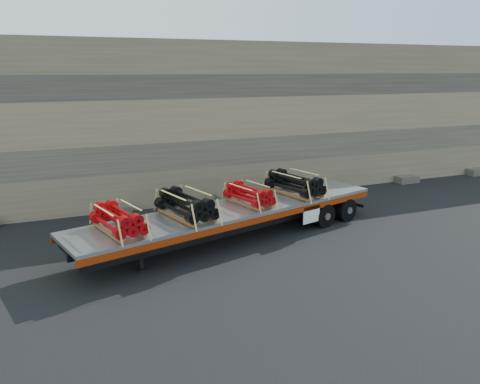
% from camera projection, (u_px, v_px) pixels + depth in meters
% --- Properties ---
extents(ground, '(120.00, 120.00, 0.00)m').
position_uv_depth(ground, '(224.00, 242.00, 16.18)').
color(ground, black).
rests_on(ground, ground).
extents(rock_wall, '(44.00, 3.00, 7.00)m').
position_uv_depth(rock_wall, '(174.00, 122.00, 21.12)').
color(rock_wall, '#7A6B54').
rests_on(rock_wall, ground).
extents(trailer, '(11.89, 5.24, 1.17)m').
position_uv_depth(trailer, '(234.00, 223.00, 16.34)').
color(trailer, '#A7A9AE').
rests_on(trailer, ground).
extents(bundle_front, '(1.52, 2.24, 0.72)m').
position_uv_depth(bundle_front, '(118.00, 220.00, 13.65)').
color(bundle_front, '#A6080C').
rests_on(bundle_front, trailer).
extents(bundle_midfront, '(1.67, 2.45, 0.79)m').
position_uv_depth(bundle_midfront, '(186.00, 206.00, 14.98)').
color(bundle_midfront, black).
rests_on(bundle_midfront, trailer).
extents(bundle_midrear, '(1.40, 2.05, 0.66)m').
position_uv_depth(bundle_midrear, '(249.00, 195.00, 16.50)').
color(bundle_midrear, '#A6080C').
rests_on(bundle_midrear, trailer).
extents(bundle_rear, '(1.67, 2.46, 0.80)m').
position_uv_depth(bundle_rear, '(295.00, 184.00, 17.78)').
color(bundle_rear, black).
rests_on(bundle_rear, trailer).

